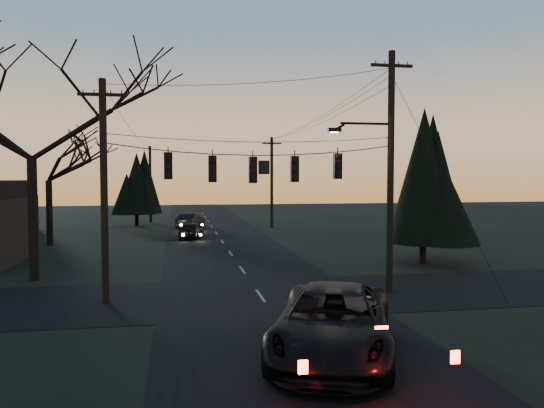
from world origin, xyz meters
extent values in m
plane|color=black|center=(0.00, 0.00, 0.00)|extent=(160.00, 160.00, 0.00)
cube|color=black|center=(0.00, 20.00, 0.01)|extent=(8.00, 120.00, 0.02)
cube|color=black|center=(0.00, 10.00, 0.01)|extent=(60.00, 7.00, 0.02)
cylinder|color=black|center=(-0.25, 10.00, 6.10)|extent=(11.50, 0.04, 0.04)
cylinder|color=black|center=(-9.85, 15.14, 2.81)|extent=(0.44, 0.44, 5.63)
cylinder|color=black|center=(10.07, 16.26, 0.80)|extent=(0.36, 0.36, 1.60)
cone|color=black|center=(10.07, 16.26, 4.57)|extent=(4.09, 4.09, 6.75)
cylinder|color=black|center=(-12.07, 28.25, 2.28)|extent=(0.44, 0.44, 4.55)
cylinder|color=black|center=(-7.14, 42.19, 0.80)|extent=(0.36, 0.36, 1.60)
cone|color=black|center=(-7.14, 42.19, 3.87)|extent=(3.81, 3.81, 5.34)
imported|color=black|center=(0.80, 2.58, 0.91)|extent=(5.11, 7.19, 1.82)
imported|color=black|center=(-2.21, 30.42, 0.65)|extent=(2.18, 4.03, 1.30)
imported|color=black|center=(-2.03, 38.23, 0.72)|extent=(2.87, 4.62, 1.44)
camera|label=1|loc=(-3.29, -10.88, 4.83)|focal=35.00mm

